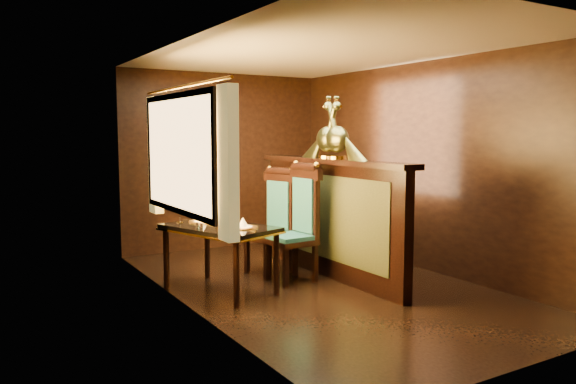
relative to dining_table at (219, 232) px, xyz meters
name	(u,v)px	position (x,y,z in m)	size (l,w,h in m)	color
ground	(321,286)	(1.03, -0.36, -0.63)	(5.00, 5.00, 0.00)	black
room_shell	(314,140)	(0.95, -0.34, 0.95)	(3.04, 5.04, 2.52)	black
partition	(330,215)	(1.35, -0.06, 0.08)	(0.26, 2.70, 1.36)	black
dining_table	(219,232)	(0.00, 0.00, 0.00)	(1.07, 1.36, 0.90)	black
chair_left	(300,219)	(0.97, -0.02, 0.07)	(0.50, 0.54, 1.34)	black
chair_right	(276,217)	(0.94, 0.48, 0.03)	(0.56, 0.57, 1.26)	black
peacock_left	(337,127)	(1.36, -0.18, 1.08)	(0.22, 0.59, 0.71)	#1B5134
peacock_right	(328,128)	(1.36, 0.01, 1.08)	(0.22, 0.59, 0.70)	#1B5134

